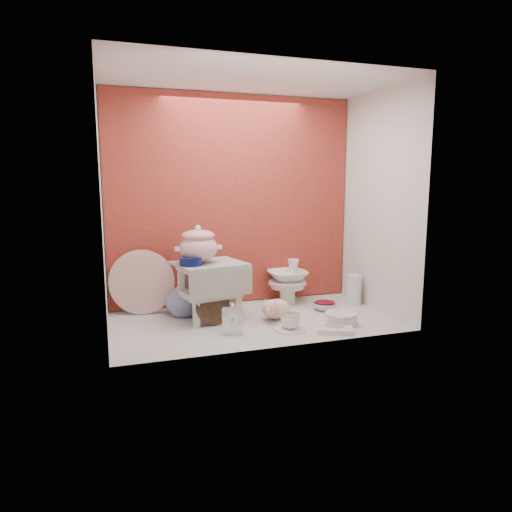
{
  "coord_description": "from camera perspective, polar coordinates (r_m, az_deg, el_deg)",
  "views": [
    {
      "loc": [
        -0.88,
        -2.73,
        0.9
      ],
      "look_at": [
        0.02,
        0.02,
        0.42
      ],
      "focal_mm": 32.25,
      "sensor_mm": 36.0,
      "label": 1
    }
  ],
  "objects": [
    {
      "name": "lacquer_tray",
      "position": [
        2.92,
        -5.37,
        -6.1
      ],
      "size": [
        0.27,
        0.18,
        0.24
      ],
      "primitive_type": null,
      "rotation": [
        0.0,
        0.0,
        0.38
      ],
      "color": "black",
      "rests_on": "ground"
    },
    {
      "name": "plush_pig",
      "position": [
        3.01,
        2.48,
        -6.53
      ],
      "size": [
        0.29,
        0.25,
        0.15
      ],
      "primitive_type": "ellipsoid",
      "rotation": [
        0.0,
        0.0,
        0.42
      ],
      "color": "beige",
      "rests_on": "ground"
    },
    {
      "name": "teacup_saucer",
      "position": [
        2.82,
        4.27,
        -9.06
      ],
      "size": [
        0.24,
        0.24,
        0.01
      ],
      "primitive_type": "cylinder",
      "rotation": [
        0.0,
        0.0,
        0.35
      ],
      "color": "white",
      "rests_on": "ground"
    },
    {
      "name": "soup_tureen",
      "position": [
        2.96,
        -7.16,
        1.48
      ],
      "size": [
        0.31,
        0.31,
        0.25
      ],
      "primitive_type": null,
      "rotation": [
        0.0,
        0.0,
        0.09
      ],
      "color": "white",
      "rests_on": "step_stool"
    },
    {
      "name": "blue_white_vase",
      "position": [
        3.12,
        -8.91,
        -4.88
      ],
      "size": [
        0.33,
        0.33,
        0.27
      ],
      "primitive_type": "imported",
      "rotation": [
        0.0,
        0.0,
        0.35
      ],
      "color": "silver",
      "rests_on": "ground"
    },
    {
      "name": "ground",
      "position": [
        3.0,
        -0.25,
        -8.01
      ],
      "size": [
        1.8,
        1.8,
        0.0
      ],
      "primitive_type": "plane",
      "color": "silver",
      "rests_on": "ground"
    },
    {
      "name": "cobalt_bowl",
      "position": [
        2.9,
        -8.09,
        -0.64
      ],
      "size": [
        0.19,
        0.19,
        0.05
      ],
      "primitive_type": "cylinder",
      "rotation": [
        0.0,
        0.0,
        0.38
      ],
      "color": "#091047",
      "rests_on": "step_stool"
    },
    {
      "name": "mantel_clock",
      "position": [
        2.73,
        -2.89,
        -7.88
      ],
      "size": [
        0.13,
        0.08,
        0.18
      ],
      "primitive_type": "cube",
      "rotation": [
        0.0,
        0.0,
        -0.38
      ],
      "color": "silver",
      "rests_on": "ground"
    },
    {
      "name": "step_stool",
      "position": [
        3.02,
        -5.8,
        -4.29
      ],
      "size": [
        0.5,
        0.45,
        0.37
      ],
      "primitive_type": null,
      "rotation": [
        0.0,
        0.0,
        0.21
      ],
      "color": "silver",
      "rests_on": "ground"
    },
    {
      "name": "dinner_plate_stack",
      "position": [
        2.97,
        10.45,
        -7.62
      ],
      "size": [
        0.24,
        0.24,
        0.07
      ],
      "primitive_type": "cylinder",
      "rotation": [
        0.0,
        0.0,
        -0.15
      ],
      "color": "white",
      "rests_on": "ground"
    },
    {
      "name": "crystal_bowl",
      "position": [
        3.27,
        8.54,
        -6.19
      ],
      "size": [
        0.22,
        0.22,
        0.05
      ],
      "primitive_type": "imported",
      "rotation": [
        0.0,
        0.0,
        0.31
      ],
      "color": "silver",
      "rests_on": "ground"
    },
    {
      "name": "niche_shell",
      "position": [
        3.04,
        -1.32,
        9.98
      ],
      "size": [
        1.86,
        1.03,
        1.53
      ],
      "color": "#A9382A",
      "rests_on": "ground"
    },
    {
      "name": "floral_platter",
      "position": [
        3.2,
        -13.97,
        -3.15
      ],
      "size": [
        0.44,
        0.15,
        0.44
      ],
      "primitive_type": null,
      "rotation": [
        0.0,
        0.0,
        -0.18
      ],
      "color": "white",
      "rests_on": "ground"
    },
    {
      "name": "porcelain_tower",
      "position": [
        3.39,
        3.93,
        -3.13
      ],
      "size": [
        0.38,
        0.38,
        0.33
      ],
      "primitive_type": null,
      "rotation": [
        0.0,
        0.0,
        -0.4
      ],
      "color": "white",
      "rests_on": "ground"
    },
    {
      "name": "clear_glass_vase",
      "position": [
        3.44,
        12.02,
        -4.09
      ],
      "size": [
        0.12,
        0.12,
        0.22
      ],
      "primitive_type": "cylinder",
      "rotation": [
        0.0,
        0.0,
        -0.06
      ],
      "color": "silver",
      "rests_on": "ground"
    },
    {
      "name": "gold_rim_teacup",
      "position": [
        2.81,
        4.29,
        -8.02
      ],
      "size": [
        0.14,
        0.14,
        0.09
      ],
      "primitive_type": "imported",
      "rotation": [
        0.0,
        0.0,
        0.24
      ],
      "color": "white",
      "rests_on": "teacup_saucer"
    },
    {
      "name": "lattice_dish",
      "position": [
        2.86,
        9.73,
        -8.76
      ],
      "size": [
        0.28,
        0.28,
        0.03
      ],
      "primitive_type": "cube",
      "rotation": [
        0.0,
        0.0,
        -0.41
      ],
      "color": "white",
      "rests_on": "ground"
    }
  ]
}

